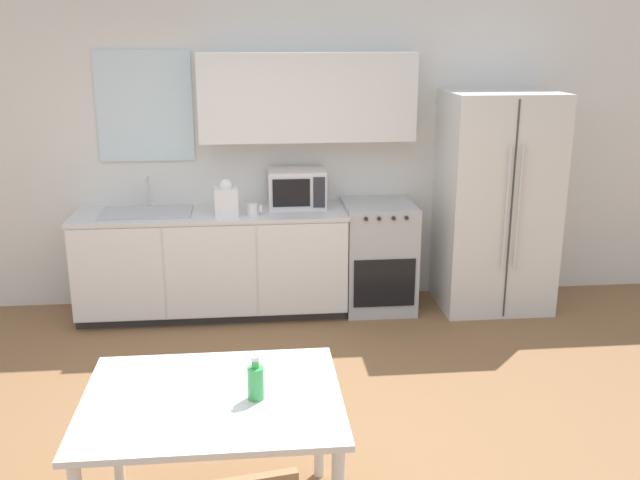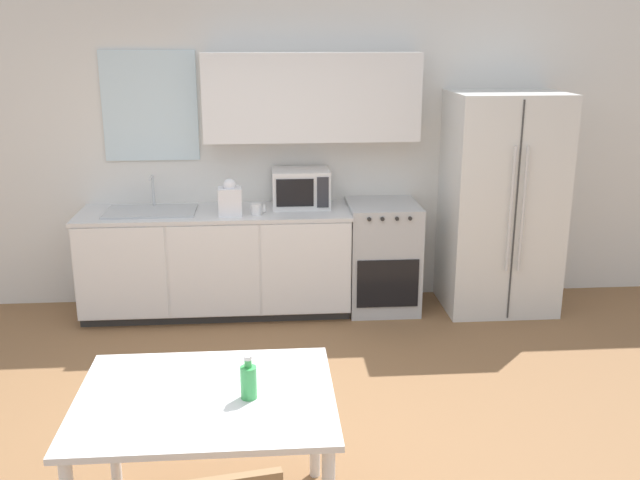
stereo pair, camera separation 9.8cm
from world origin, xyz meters
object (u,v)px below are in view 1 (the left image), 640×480
(refrigerator, at_px, (496,202))
(drink_bottle, at_px, (256,382))
(oven_range, at_px, (378,256))
(dining_table, at_px, (213,414))
(microwave, at_px, (297,188))
(coffee_mug, at_px, (253,209))

(refrigerator, bearing_deg, drink_bottle, -126.33)
(oven_range, distance_m, refrigerator, 1.11)
(oven_range, bearing_deg, dining_table, -114.30)
(microwave, height_order, coffee_mug, microwave)
(oven_range, xyz_separation_m, coffee_mug, (-1.07, -0.16, 0.48))
(microwave, xyz_separation_m, drink_bottle, (-0.39, -3.00, -0.24))
(drink_bottle, bearing_deg, coffee_mug, 89.56)
(microwave, height_order, dining_table, microwave)
(dining_table, height_order, drink_bottle, drink_bottle)
(refrigerator, bearing_deg, dining_table, -129.24)
(refrigerator, height_order, coffee_mug, refrigerator)
(oven_range, bearing_deg, coffee_mug, -171.69)
(refrigerator, relative_size, coffee_mug, 15.36)
(oven_range, relative_size, coffee_mug, 7.70)
(microwave, bearing_deg, oven_range, -8.43)
(dining_table, bearing_deg, microwave, 78.65)
(coffee_mug, bearing_deg, refrigerator, 3.04)
(refrigerator, height_order, microwave, refrigerator)
(oven_range, distance_m, drink_bottle, 3.12)
(refrigerator, distance_m, microwave, 1.71)
(refrigerator, xyz_separation_m, coffee_mug, (-2.08, -0.11, 0.01))
(oven_range, xyz_separation_m, refrigerator, (1.01, -0.05, 0.47))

